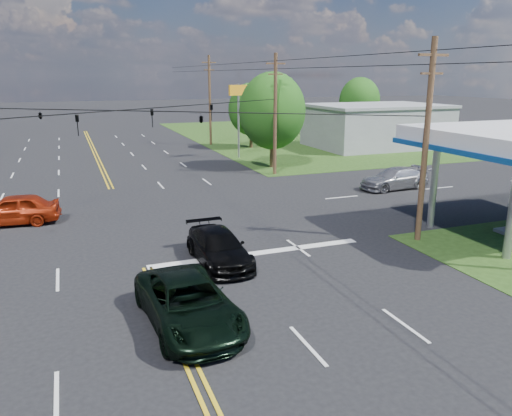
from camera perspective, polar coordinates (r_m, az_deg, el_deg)
name	(u,v)px	position (r m, az deg, el deg)	size (l,w,h in m)	color
ground	(125,218)	(29.10, -14.79, -1.17)	(280.00, 280.00, 0.00)	black
grass_ne	(356,134)	(71.19, 11.37, 8.34)	(46.00, 48.00, 0.03)	#213C13
stop_bar	(258,253)	(22.72, 0.24, -5.21)	(10.00, 0.50, 0.02)	silver
retail_ne	(376,127)	(58.26, 13.56, 8.99)	(14.00, 10.00, 4.40)	gray
pole_se	(426,140)	(24.73, 18.86, 7.39)	(1.60, 0.28, 9.50)	#482B1E
pole_ne	(275,113)	(40.19, 2.21, 10.78)	(1.60, 0.28, 9.50)	#482B1E
pole_right_far	(210,99)	(58.11, -5.30, 12.26)	(1.60, 0.28, 10.00)	#482B1E
span_wire_signals	(117,111)	(28.08, -15.61, 10.67)	(26.00, 18.00, 1.13)	black
power_lines	(117,59)	(26.05, -15.56, 16.13)	(26.04, 100.00, 0.64)	black
tree_right_a	(272,111)	(43.34, 1.87, 11.02)	(5.70, 5.70, 8.18)	#482B1E
tree_right_b	(251,109)	(55.44, -0.58, 11.21)	(4.94, 4.94, 7.09)	#482B1E
tree_far_r	(360,101)	(68.62, 11.75, 11.90)	(5.32, 5.32, 7.63)	#482B1E
pickup_dkgreen	(188,303)	(16.38, -7.74, -10.71)	(2.55, 5.54, 1.54)	black
suv_black	(219,247)	(21.43, -4.28, -4.51)	(1.98, 4.87, 1.41)	black
sedan_red	(12,210)	(29.89, -26.08, -0.16)	(1.94, 4.82, 1.64)	#98230B
sedan_far	(394,178)	(36.71, 15.53, 3.28)	(2.09, 5.15, 1.49)	#99999D
polesign_ne	(238,102)	(48.56, -2.03, 12.02)	(1.95, 0.61, 7.05)	#A5A5AA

